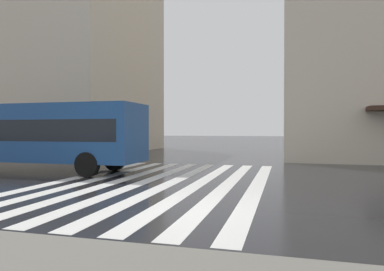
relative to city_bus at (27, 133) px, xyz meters
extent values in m
plane|color=black|center=(-5.50, -9.32, -1.76)|extent=(220.00, 220.00, 0.00)
cube|color=silver|center=(-1.50, -10.56, -1.76)|extent=(13.00, 0.50, 0.01)
cube|color=silver|center=(-1.50, -9.56, -1.76)|extent=(13.00, 0.50, 0.01)
cube|color=silver|center=(-1.50, -8.56, -1.76)|extent=(13.00, 0.50, 0.01)
cube|color=silver|center=(-1.50, -7.56, -1.76)|extent=(13.00, 0.50, 0.01)
cube|color=silver|center=(-1.50, -6.56, -1.76)|extent=(13.00, 0.50, 0.01)
cube|color=silver|center=(-1.50, -5.56, -1.76)|extent=(13.00, 0.50, 0.01)
cube|color=silver|center=(-1.50, -4.56, -1.76)|extent=(13.00, 0.50, 0.01)
cube|color=silver|center=(-1.50, -3.56, -1.76)|extent=(13.00, 0.50, 0.01)
cube|color=beige|center=(14.13, 12.17, 6.14)|extent=(14.27, 22.40, 15.80)
cube|color=navy|center=(0.00, 0.00, -0.01)|extent=(2.50, 11.00, 2.50)
cube|color=black|center=(0.00, 0.00, 0.10)|extent=(2.52, 10.34, 0.90)
cylinder|color=black|center=(1.15, -3.85, -1.26)|extent=(0.30, 1.00, 1.00)
cylinder|color=black|center=(-1.15, -3.85, -1.26)|extent=(0.30, 1.00, 1.00)
camera|label=1|loc=(-13.30, -11.44, 0.09)|focal=32.28mm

